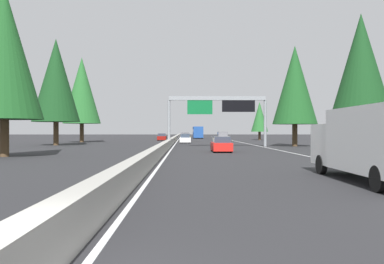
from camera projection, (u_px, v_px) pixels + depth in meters
The scene contains 19 objects.
ground_plane at pixel (174, 144), 64.99m from camera, with size 320.00×320.00×0.00m, color #262628.
median_barrier at pixel (175, 138), 84.98m from camera, with size 180.00×0.56×0.90m, color #9E9B93.
shoulder_stripe_right at pixel (239, 142), 75.18m from camera, with size 160.00×0.16×0.01m, color silver.
shoulder_stripe_median at pixel (177, 142), 74.99m from camera, with size 160.00×0.16×0.01m, color silver.
sign_gantry_overhead at pixel (219, 107), 53.18m from camera, with size 0.50×12.68×6.44m.
box_truck_mid_center at pixel (374, 142), 16.39m from camera, with size 8.50×2.40×2.95m.
sedan_far_center at pixel (221, 145), 39.97m from camera, with size 4.40×1.80×1.47m.
sedan_distant_b at pixel (185, 139), 68.92m from camera, with size 4.40×1.80×1.47m.
pickup_far_left at pixel (223, 136), 82.10m from camera, with size 5.60×2.00×1.86m.
bus_near_right at pixel (198, 132), 111.56m from camera, with size 11.50×2.55×3.10m.
minivan_near_center at pixel (185, 135), 98.81m from camera, with size 5.00×1.95×1.69m.
sedan_mid_right at pixel (186, 138), 81.47m from camera, with size 4.40×1.80×1.47m.
oncoming_near at pixel (162, 137), 86.63m from camera, with size 4.40×1.80×1.47m.
conifer_right_near at pixel (361, 68), 39.98m from camera, with size 5.86×5.86×13.33m.
conifer_right_mid at pixel (295, 85), 54.30m from camera, with size 5.78×5.78×13.14m.
conifer_right_far at pixel (260, 117), 90.73m from camera, with size 3.66×3.66×8.32m.
conifer_left_foreground at pixel (4, 53), 32.57m from camera, with size 5.89×5.89×13.38m.
conifer_left_near at pixel (56, 80), 58.22m from camera, with size 6.57×6.57×14.93m.
conifer_left_mid at pixel (82, 91), 74.21m from camera, with size 6.65×6.65×15.10m.
Camera 1 is at (-5.02, -1.75, 2.04)m, focal length 39.02 mm.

